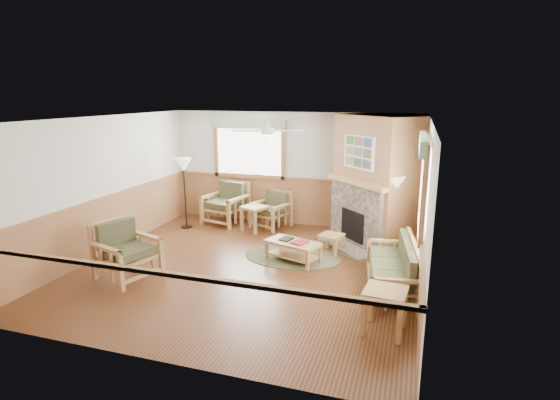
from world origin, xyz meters
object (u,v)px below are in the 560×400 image
(end_table_chairs, at_px, (255,218))
(floor_lamp_right, at_px, (393,218))
(coffee_table, at_px, (293,252))
(armchair_back_left, at_px, (225,203))
(armchair_back_right, at_px, (271,210))
(footstool, at_px, (331,243))
(sofa, at_px, (391,266))
(armchair_left, at_px, (127,251))
(end_table_sofa, at_px, (384,311))
(floor_lamp_left, at_px, (185,193))

(end_table_chairs, bearing_deg, floor_lamp_right, -15.87)
(coffee_table, height_order, floor_lamp_right, floor_lamp_right)
(armchair_back_left, relative_size, armchair_back_right, 1.19)
(floor_lamp_right, bearing_deg, footstool, -179.89)
(sofa, height_order, coffee_table, sofa)
(armchair_back_right, bearing_deg, sofa, -22.12)
(end_table_chairs, xyz_separation_m, footstool, (1.98, -0.90, -0.10))
(floor_lamp_right, bearing_deg, armchair_back_right, 156.22)
(armchair_back_right, distance_m, armchair_left, 3.82)
(footstool, bearing_deg, armchair_back_left, 156.76)
(end_table_sofa, distance_m, floor_lamp_left, 5.97)
(end_table_sofa, xyz_separation_m, floor_lamp_left, (-4.87, 3.41, 0.53))
(floor_lamp_left, bearing_deg, armchair_back_right, 19.02)
(coffee_table, distance_m, end_table_chairs, 2.14)
(armchair_back_right, xyz_separation_m, armchair_left, (-1.40, -3.56, 0.07))
(armchair_left, bearing_deg, end_table_sofa, -77.34)
(armchair_back_left, distance_m, floor_lamp_left, 1.02)
(sofa, relative_size, armchair_back_right, 2.11)
(armchair_back_right, xyz_separation_m, footstool, (1.71, -1.27, -0.24))
(armchair_left, bearing_deg, footstool, -34.51)
(armchair_back_right, bearing_deg, coffee_table, -40.29)
(sofa, bearing_deg, end_table_chairs, -133.60)
(sofa, height_order, armchair_left, armchair_left)
(sofa, relative_size, coffee_table, 1.77)
(armchair_back_right, xyz_separation_m, floor_lamp_right, (2.88, -1.27, 0.39))
(armchair_back_left, height_order, armchair_back_right, armchair_back_left)
(armchair_back_left, height_order, armchair_left, armchair_back_left)
(armchair_back_right, height_order, footstool, armchair_back_right)
(coffee_table, distance_m, floor_lamp_right, 2.00)
(end_table_sofa, bearing_deg, floor_lamp_right, 91.74)
(armchair_back_right, relative_size, footstool, 1.99)
(armchair_left, height_order, coffee_table, armchair_left)
(armchair_left, relative_size, coffee_table, 0.97)
(sofa, xyz_separation_m, floor_lamp_right, (-0.08, 1.46, 0.40))
(floor_lamp_right, bearing_deg, end_table_sofa, -88.26)
(armchair_left, distance_m, floor_lamp_right, 4.87)
(sofa, height_order, armchair_back_right, armchair_back_right)
(coffee_table, bearing_deg, armchair_back_right, 138.22)
(footstool, bearing_deg, sofa, -49.23)
(armchair_back_left, xyz_separation_m, floor_lamp_left, (-0.74, -0.62, 0.33))
(coffee_table, xyz_separation_m, floor_lamp_right, (1.76, 0.73, 0.61))
(sofa, relative_size, end_table_chairs, 3.09)
(sofa, distance_m, end_table_sofa, 1.34)
(armchair_back_right, relative_size, floor_lamp_right, 0.52)
(floor_lamp_left, distance_m, floor_lamp_right, 4.82)
(end_table_sofa, relative_size, footstool, 1.42)
(sofa, distance_m, floor_lamp_left, 5.31)
(floor_lamp_right, bearing_deg, sofa, -86.67)
(floor_lamp_left, bearing_deg, end_table_chairs, 9.76)
(armchair_left, distance_m, floor_lamp_left, 2.97)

